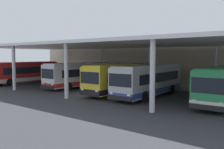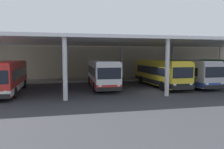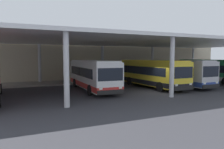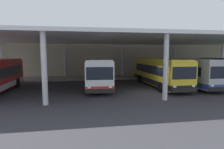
# 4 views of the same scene
# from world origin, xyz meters

# --- Properties ---
(ground_plane) EXTENTS (200.00, 200.00, 0.00)m
(ground_plane) POSITION_xyz_m (0.00, 0.00, 0.00)
(ground_plane) COLOR #333338
(platform_kerb) EXTENTS (42.00, 4.50, 0.18)m
(platform_kerb) POSITION_xyz_m (0.00, 11.75, 0.09)
(platform_kerb) COLOR gray
(platform_kerb) RESTS_ON ground
(station_building_facade) EXTENTS (48.00, 1.60, 6.94)m
(station_building_facade) POSITION_xyz_m (0.00, 15.00, 3.47)
(station_building_facade) COLOR #C1B293
(station_building_facade) RESTS_ON ground
(canopy_shelter) EXTENTS (40.00, 17.00, 5.55)m
(canopy_shelter) POSITION_xyz_m (0.00, 5.50, 5.29)
(canopy_shelter) COLOR silver
(canopy_shelter) RESTS_ON ground
(bus_nearest_bay) EXTENTS (2.94, 10.60, 3.17)m
(bus_nearest_bay) POSITION_xyz_m (-14.90, 2.53, 1.66)
(bus_nearest_bay) COLOR red
(bus_nearest_bay) RESTS_ON ground
(bus_second_bay) EXTENTS (3.00, 10.62, 3.17)m
(bus_second_bay) POSITION_xyz_m (-4.91, 4.37, 1.66)
(bus_second_bay) COLOR white
(bus_second_bay) RESTS_ON ground
(bus_middle_bay) EXTENTS (2.84, 10.57, 3.17)m
(bus_middle_bay) POSITION_xyz_m (2.11, 3.59, 1.66)
(bus_middle_bay) COLOR yellow
(bus_middle_bay) RESTS_ON ground
(bus_far_bay) EXTENTS (2.91, 10.59, 3.17)m
(bus_far_bay) POSITION_xyz_m (5.61, 3.52, 1.66)
(bus_far_bay) COLOR #B7B7BC
(bus_far_bay) RESTS_ON ground
(bench_waiting) EXTENTS (1.80, 0.45, 0.92)m
(bench_waiting) POSITION_xyz_m (2.73, 11.82, 0.66)
(bench_waiting) COLOR #383D47
(bench_waiting) RESTS_ON platform_kerb
(banner_sign) EXTENTS (0.70, 0.12, 3.20)m
(banner_sign) POSITION_xyz_m (11.78, 10.94, 1.98)
(banner_sign) COLOR #B2B2B7
(banner_sign) RESTS_ON platform_kerb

